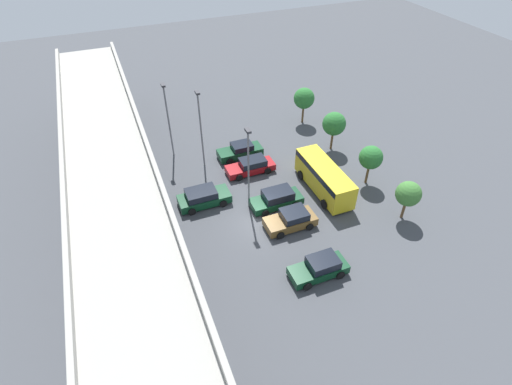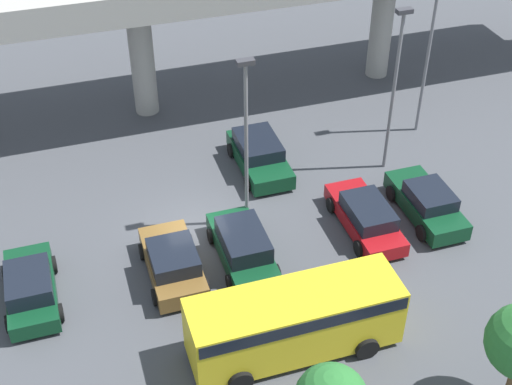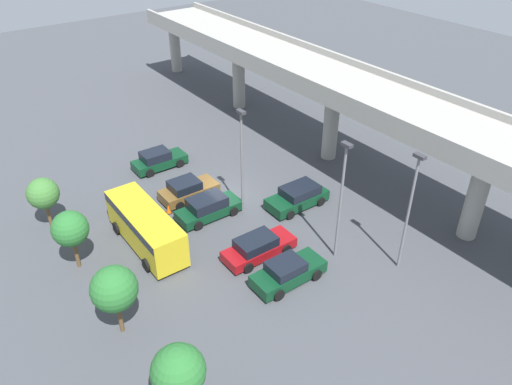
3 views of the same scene
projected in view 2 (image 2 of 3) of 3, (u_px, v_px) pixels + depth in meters
ground_plane at (195, 233)px, 30.60m from camera, size 116.48×116.48×0.00m
parked_car_0 at (31, 287)px, 27.00m from camera, size 2.06×4.40×1.57m
parked_car_1 at (173, 263)px, 28.08m from camera, size 2.21×4.33×1.57m
parked_car_2 at (243, 247)px, 28.79m from camera, size 2.13×4.68×1.59m
parked_car_3 at (259, 155)px, 33.95m from camera, size 2.26×4.64×1.55m
parked_car_4 at (366, 217)px, 30.38m from camera, size 2.06×4.82×1.46m
parked_car_5 at (427, 203)px, 31.11m from camera, size 2.07×4.63×1.53m
shuttle_bus at (295, 318)px, 24.67m from camera, size 7.48×2.56×2.62m
lamp_post_near_aisle at (395, 80)px, 31.62m from camera, size 0.70×0.35×8.05m
lamp_post_mid_lot at (246, 133)px, 28.38m from camera, size 0.70×0.35×7.85m
lamp_post_by_overpass at (429, 48)px, 34.28m from camera, size 0.70×0.35×7.89m
traffic_cone at (208, 302)px, 26.95m from camera, size 0.44×0.44×0.70m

